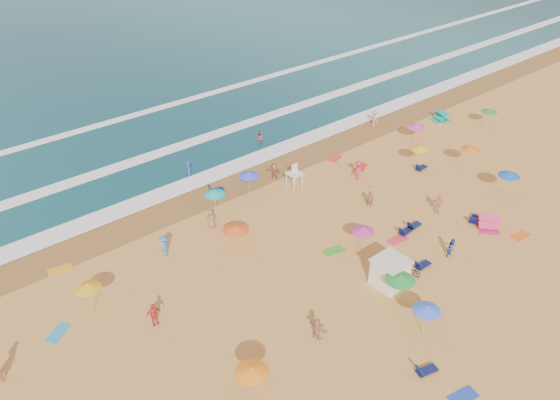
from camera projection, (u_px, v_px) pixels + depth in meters
ground at (310, 260)px, 40.29m from camera, size 220.00×220.00×0.00m
wet_sand at (216, 192)px, 48.38m from camera, size 220.00×220.00×0.00m
surf_foam at (166, 155)px, 54.05m from camera, size 200.00×18.70×0.05m
cabana at (390, 273)px, 37.57m from camera, size 2.00×2.00×2.00m
cabana_roof at (392, 261)px, 36.99m from camera, size 2.20×2.20×0.12m
bicycle at (410, 270)px, 38.71m from camera, size 1.14×1.65×0.82m
lifeguard_stand at (294, 178)px, 48.27m from camera, size 1.20×1.20×2.10m
beach_umbrellas at (319, 229)px, 40.04m from camera, size 58.24×23.45×0.81m
loungers at (381, 244)px, 41.73m from camera, size 28.11×25.28×0.34m
towels at (328, 272)px, 39.20m from camera, size 33.69×27.08×0.03m
popup_tents at (461, 159)px, 52.16m from camera, size 16.73×17.48×1.20m
beachgoers at (255, 230)px, 42.09m from camera, size 47.84×27.34×2.13m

